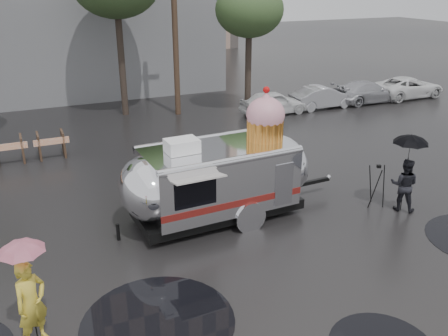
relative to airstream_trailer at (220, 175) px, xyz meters
name	(u,v)px	position (x,y,z in m)	size (l,w,h in m)	color
ground	(266,263)	(0.03, -2.72, -1.34)	(120.00, 120.00, 0.00)	black
puddles	(258,313)	(-1.01, -4.29, -1.33)	(15.41, 11.19, 0.01)	black
utility_pole	(175,21)	(2.53, 11.28, 3.28)	(1.60, 0.28, 9.00)	#473323
tree_right	(249,10)	(6.03, 10.28, 3.72)	(3.36, 3.36, 6.42)	#382D26
barricade_row	(10,150)	(-5.52, 7.25, -0.81)	(4.30, 0.80, 1.00)	#473323
parked_cars	(350,92)	(11.82, 9.28, -0.62)	(13.20, 1.90, 1.50)	silver
airstream_trailer	(220,175)	(0.00, 0.00, 0.00)	(7.07, 2.85, 3.81)	silver
person_left	(31,304)	(-5.29, -3.31, -0.44)	(0.64, 0.43, 1.79)	gold
umbrella_pink	(23,257)	(-5.29, -3.31, 0.56)	(1.03, 1.03, 2.25)	pink
person_right	(404,185)	(5.18, -1.80, -0.52)	(0.78, 0.43, 1.63)	black
umbrella_black	(410,148)	(5.18, -1.80, 0.64)	(1.25, 1.25, 2.40)	black
tripod	(377,182)	(4.63, -1.25, -0.56)	(0.56, 0.53, 1.36)	black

